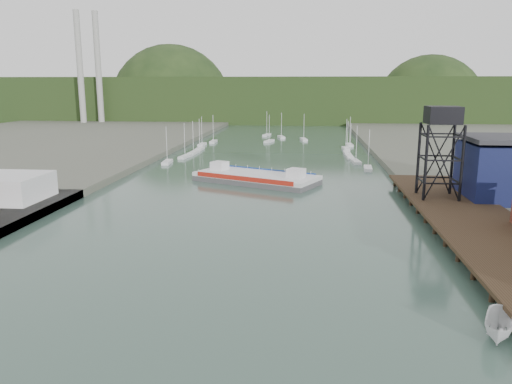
# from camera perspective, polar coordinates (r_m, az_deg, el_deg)

# --- Properties ---
(east_pier) EXTENTS (14.00, 70.00, 2.45)m
(east_pier) POSITION_cam_1_polar(r_m,az_deg,el_deg) (83.26, 23.36, -2.67)
(east_pier) COLOR black
(east_pier) RESTS_ON ground
(lift_tower) EXTENTS (6.50, 6.50, 16.00)m
(lift_tower) POSITION_cam_1_polar(r_m,az_deg,el_deg) (92.98, 20.55, 7.62)
(lift_tower) COLOR black
(lift_tower) RESTS_ON east_pier
(marina_sailboats) EXTENTS (57.71, 92.65, 0.90)m
(marina_sailboats) POSITION_cam_1_polar(r_m,az_deg,el_deg) (172.08, 2.03, 5.01)
(marina_sailboats) COLOR silver
(marina_sailboats) RESTS_ON ground
(smokestacks) EXTENTS (11.20, 8.20, 60.00)m
(smokestacks) POSITION_cam_1_polar(r_m,az_deg,el_deg) (289.60, -18.52, 13.19)
(smokestacks) COLOR #9F9E9A
(smokestacks) RESTS_ON ground
(distant_hills) EXTENTS (500.00, 120.00, 80.00)m
(distant_hills) POSITION_cam_1_polar(r_m,az_deg,el_deg) (333.79, 3.33, 10.20)
(distant_hills) COLOR black
(distant_hills) RESTS_ON ground
(chain_ferry) EXTENTS (29.95, 21.71, 4.01)m
(chain_ferry) POSITION_cam_1_polar(r_m,az_deg,el_deg) (113.28, 0.01, 1.68)
(chain_ferry) COLOR #4A4A4C
(chain_ferry) RESTS_ON ground
(motorboat) EXTENTS (4.30, 6.47, 2.34)m
(motorboat) POSITION_cam_1_polar(r_m,az_deg,el_deg) (49.67, 26.01, -13.68)
(motorboat) COLOR silver
(motorboat) RESTS_ON ground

